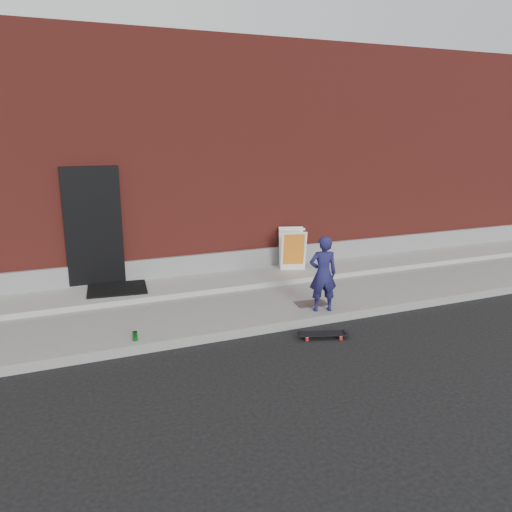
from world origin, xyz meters
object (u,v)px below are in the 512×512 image
child (323,274)px  skateboard (323,334)px  pizza_sign (293,249)px  soda_can (135,336)px

child → skateboard: bearing=76.6°
child → pizza_sign: child is taller
child → skateboard: size_ratio=1.65×
soda_can → skateboard: bearing=-13.9°
skateboard → pizza_sign: (0.96, 3.03, 0.62)m
pizza_sign → child: bearing=-103.8°
child → soda_can: child is taller
child → soda_can: bearing=16.1°
pizza_sign → soda_can: size_ratio=6.36×
child → pizza_sign: bearing=-89.0°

